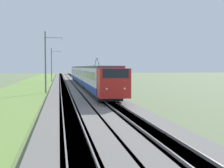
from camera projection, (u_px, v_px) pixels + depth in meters
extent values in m
cube|color=slate|center=(64.00, 89.00, 53.51)|extent=(240.00, 4.40, 0.30)
cube|color=slate|center=(88.00, 88.00, 54.22)|extent=(240.00, 4.40, 0.30)
cube|color=#4C4238|center=(64.00, 89.00, 53.51)|extent=(240.00, 1.57, 0.30)
cube|color=gray|center=(61.00, 87.00, 53.41)|extent=(240.00, 0.07, 0.15)
cube|color=gray|center=(67.00, 87.00, 53.59)|extent=(240.00, 0.07, 0.15)
cube|color=#4C4238|center=(88.00, 88.00, 54.22)|extent=(240.00, 1.57, 0.30)
cube|color=gray|center=(85.00, 87.00, 54.11)|extent=(240.00, 0.07, 0.15)
cube|color=gray|center=(91.00, 87.00, 54.29)|extent=(240.00, 0.07, 0.15)
cube|color=olive|center=(23.00, 90.00, 52.39)|extent=(240.00, 8.26, 0.12)
cube|color=red|center=(114.00, 83.00, 28.99)|extent=(2.30, 2.86, 2.73)
cube|color=black|center=(114.00, 73.00, 28.60)|extent=(1.66, 2.38, 0.82)
sphere|color=#F2EAC6|center=(107.00, 89.00, 27.79)|extent=(0.20, 0.20, 0.20)
sphere|color=#F2EAC6|center=(125.00, 89.00, 28.07)|extent=(0.20, 0.20, 0.20)
cube|color=navy|center=(100.00, 87.00, 39.06)|extent=(18.06, 2.98, 0.76)
cube|color=silver|center=(100.00, 76.00, 38.99)|extent=(18.06, 2.98, 1.96)
cube|color=black|center=(100.00, 75.00, 38.98)|extent=(16.61, 3.00, 0.83)
cube|color=#515156|center=(99.00, 67.00, 38.93)|extent=(18.06, 2.74, 0.25)
cube|color=black|center=(100.00, 92.00, 39.10)|extent=(17.15, 2.53, 0.55)
cylinder|color=black|center=(103.00, 96.00, 31.88)|extent=(0.86, 0.12, 0.86)
cylinder|color=black|center=(114.00, 96.00, 32.06)|extent=(0.86, 0.12, 0.86)
cube|color=navy|center=(86.00, 80.00, 58.56)|extent=(20.36, 2.98, 0.76)
cube|color=silver|center=(86.00, 73.00, 58.49)|extent=(20.36, 2.98, 1.96)
cube|color=black|center=(86.00, 72.00, 58.48)|extent=(18.73, 3.00, 0.83)
cube|color=#515156|center=(86.00, 67.00, 58.42)|extent=(20.36, 2.74, 0.25)
cube|color=black|center=(86.00, 84.00, 58.59)|extent=(19.34, 2.53, 0.55)
cube|color=navy|center=(79.00, 77.00, 79.19)|extent=(20.36, 2.98, 0.76)
cube|color=silver|center=(79.00, 71.00, 79.12)|extent=(20.36, 2.98, 1.96)
cube|color=black|center=(79.00, 71.00, 79.11)|extent=(18.73, 3.00, 0.83)
cube|color=#515156|center=(79.00, 67.00, 79.06)|extent=(20.36, 2.74, 0.25)
cube|color=black|center=(79.00, 79.00, 79.23)|extent=(19.34, 2.53, 0.55)
cylinder|color=black|center=(96.00, 62.00, 41.53)|extent=(0.06, 0.33, 1.08)
cylinder|color=black|center=(98.00, 62.00, 41.59)|extent=(0.06, 0.33, 1.08)
cube|color=black|center=(109.00, 105.00, 32.02)|extent=(0.10, 0.10, 0.00)
cylinder|color=slate|center=(45.00, 63.00, 44.64)|extent=(0.22, 0.22, 8.95)
cylinder|color=slate|center=(54.00, 38.00, 44.65)|extent=(0.08, 2.40, 0.08)
cylinder|color=#B2ADA8|center=(62.00, 39.00, 44.86)|extent=(0.10, 0.10, 0.30)
cylinder|color=slate|center=(52.00, 65.00, 80.84)|extent=(0.22, 0.22, 8.82)
cylinder|color=slate|center=(56.00, 51.00, 80.85)|extent=(0.08, 2.40, 0.08)
cylinder|color=#B2ADA8|center=(61.00, 52.00, 81.07)|extent=(0.10, 0.10, 0.30)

